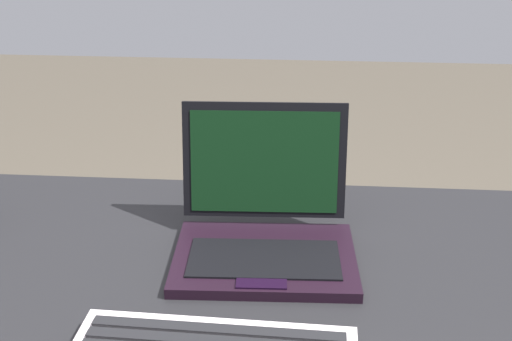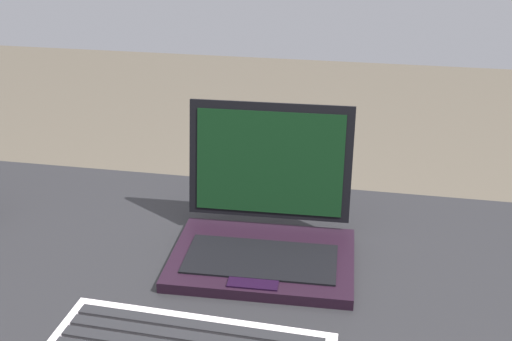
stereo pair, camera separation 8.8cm
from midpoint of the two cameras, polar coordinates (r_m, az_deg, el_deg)
The scene contains 2 objects.
desk at distance 0.92m, azimuth -2.27°, elevation -14.78°, with size 1.48×0.66×0.72m.
laptop_front at distance 0.92m, azimuth -2.10°, elevation -5.32°, with size 0.27×0.23×0.21m.
Camera 1 is at (0.04, -0.71, 1.22)m, focal length 43.39 mm.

